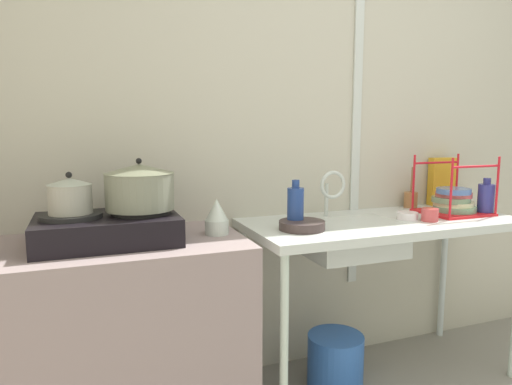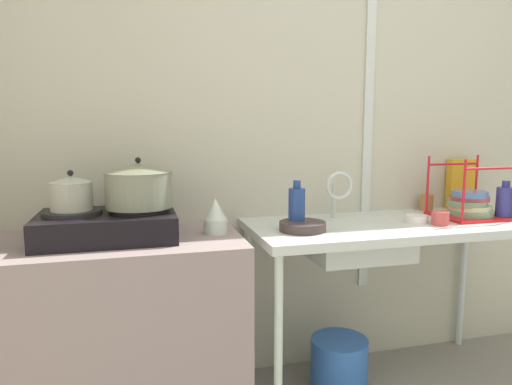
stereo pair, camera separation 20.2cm
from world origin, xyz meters
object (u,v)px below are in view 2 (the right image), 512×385
at_px(bottle_by_rack, 505,202).
at_px(cereal_box, 462,184).
at_px(sink_basin, 357,241).
at_px(small_bowl_on_drainboard, 417,219).
at_px(percolator, 216,216).
at_px(bottle_by_sink, 297,208).
at_px(stove, 107,225).
at_px(bucket_on_floor, 339,366).
at_px(pot_on_right_burner, 139,185).
at_px(dish_rack, 469,205).
at_px(frying_pan, 302,226).
at_px(utensil_jar, 426,202).
at_px(faucet, 339,188).
at_px(pot_on_left_burner, 71,193).
at_px(cup_by_rack, 440,218).

distance_m(bottle_by_rack, cereal_box, 0.32).
height_order(sink_basin, small_bowl_on_drainboard, small_bowl_on_drainboard).
relative_size(percolator, bottle_by_sink, 0.69).
bearing_deg(stove, percolator, -1.48).
bearing_deg(stove, small_bowl_on_drainboard, -1.47).
height_order(cereal_box, bucket_on_floor, cereal_box).
height_order(pot_on_right_burner, dish_rack, pot_on_right_burner).
bearing_deg(cereal_box, frying_pan, -155.83).
bearing_deg(bucket_on_floor, bottle_by_rack, -3.33).
relative_size(bottle_by_rack, utensil_jar, 0.82).
bearing_deg(faucet, pot_on_right_burner, -172.32).
bearing_deg(pot_on_left_burner, bottle_by_rack, -1.98).
bearing_deg(stove, frying_pan, -4.24).
distance_m(percolator, cereal_box, 1.48).
bearing_deg(cup_by_rack, percolator, 174.52).
bearing_deg(sink_basin, bucket_on_floor, -173.49).
relative_size(pot_on_left_burner, faucet, 0.68).
bearing_deg(faucet, dish_rack, -10.23).
height_order(stove, sink_basin, stove).
distance_m(stove, utensil_jar, 1.69).
distance_m(stove, percolator, 0.45).
bearing_deg(stove, bottle_by_rack, -2.12).
relative_size(faucet, small_bowl_on_drainboard, 2.36).
xyz_separation_m(pot_on_left_burner, cereal_box, (2.03, 0.25, -0.06)).
bearing_deg(percolator, small_bowl_on_drainboard, -1.47).
relative_size(faucet, bottle_by_sink, 1.10).
bearing_deg(dish_rack, pot_on_right_burner, -179.72).
xyz_separation_m(stove, frying_pan, (0.83, -0.06, -0.04)).
bearing_deg(pot_on_right_burner, cereal_box, 7.95).
distance_m(faucet, cereal_box, 0.82).
relative_size(dish_rack, utensil_jar, 1.37).
bearing_deg(bucket_on_floor, bottle_by_sink, 179.43).
bearing_deg(bottle_by_rack, stove, 177.88).
height_order(bottle_by_rack, cereal_box, cereal_box).
bearing_deg(bottle_by_rack, dish_rack, 151.28).
xyz_separation_m(cereal_box, bucket_on_floor, (-0.86, -0.27, -0.84)).
distance_m(percolator, sink_basin, 0.70).
bearing_deg(frying_pan, pot_on_left_burner, 176.34).
relative_size(percolator, dish_rack, 0.48).
bearing_deg(frying_pan, stove, 175.76).
bearing_deg(frying_pan, bucket_on_floor, 10.81).
bearing_deg(bucket_on_floor, pot_on_left_burner, 179.01).
height_order(sink_basin, cereal_box, cereal_box).
bearing_deg(frying_pan, bottle_by_sink, 105.91).
relative_size(bottle_by_sink, utensil_jar, 0.94).
bearing_deg(dish_rack, cereal_box, 59.37).
bearing_deg(small_bowl_on_drainboard, cup_by_rack, -46.08).
relative_size(cup_by_rack, bottle_by_rack, 0.42).
height_order(cup_by_rack, bottle_by_rack, bottle_by_rack).
height_order(dish_rack, bottle_by_sink, dish_rack).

